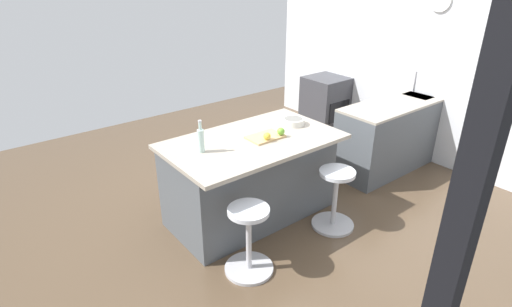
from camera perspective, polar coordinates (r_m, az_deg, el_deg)
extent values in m
plane|color=brown|center=(4.48, 0.05, -8.89)|extent=(7.31, 7.31, 0.00)
cube|color=silver|center=(5.97, 22.45, 13.43)|extent=(0.12, 5.28, 2.96)
cylinder|color=white|center=(5.76, 24.40, 18.94)|extent=(0.03, 0.28, 0.28)
cube|color=#4C5156|center=(5.89, 20.10, 2.97)|extent=(2.25, 0.60, 0.87)
cube|color=#9E9384|center=(5.75, 20.76, 7.13)|extent=(2.25, 0.60, 0.03)
cube|color=#38383D|center=(6.00, 22.15, 7.15)|extent=(0.44, 0.36, 0.12)
cylinder|color=#B7B7BC|center=(6.01, 21.24, 9.35)|extent=(0.02, 0.02, 0.28)
cube|color=#38383D|center=(6.72, 9.61, 6.83)|extent=(0.60, 0.60, 0.87)
cube|color=black|center=(6.54, 11.54, 5.77)|extent=(0.44, 0.01, 0.32)
cube|color=#4C5156|center=(4.31, -0.82, -3.63)|extent=(1.70, 0.84, 0.87)
cube|color=#9E9384|center=(4.07, -0.43, 1.72)|extent=(1.76, 1.04, 0.04)
cylinder|color=#B7B7BC|center=(4.42, 10.63, -9.68)|extent=(0.44, 0.44, 0.03)
cylinder|color=#B7B7BC|center=(4.26, 10.95, -6.38)|extent=(0.05, 0.05, 0.59)
cylinder|color=silver|center=(4.11, 11.30, -2.65)|extent=(0.36, 0.36, 0.04)
cylinder|color=#B7B7BC|center=(3.82, -0.98, -15.72)|extent=(0.44, 0.44, 0.03)
cylinder|color=#B7B7BC|center=(3.63, -1.02, -12.15)|extent=(0.05, 0.05, 0.59)
cylinder|color=silver|center=(3.45, -1.06, -8.00)|extent=(0.36, 0.36, 0.04)
cube|color=tan|center=(4.10, 1.30, 2.34)|extent=(0.36, 0.24, 0.02)
sphere|color=gold|center=(4.00, 1.56, 2.44)|extent=(0.07, 0.07, 0.07)
sphere|color=#609E2D|center=(4.11, 3.50, 3.10)|extent=(0.08, 0.08, 0.08)
cylinder|color=silver|center=(3.79, -7.70, 1.74)|extent=(0.06, 0.06, 0.22)
cylinder|color=silver|center=(3.73, -7.83, 3.85)|extent=(0.03, 0.03, 0.08)
cylinder|color=#B7B7BC|center=(3.71, -7.87, 4.50)|extent=(0.03, 0.03, 0.02)
cylinder|color=silver|center=(4.45, 5.24, 4.46)|extent=(0.24, 0.24, 0.07)
cylinder|color=slate|center=(4.44, 5.25, 4.64)|extent=(0.20, 0.20, 0.04)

